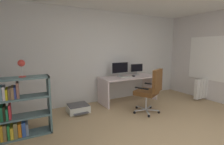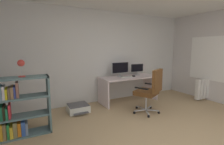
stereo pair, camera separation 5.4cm
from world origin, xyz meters
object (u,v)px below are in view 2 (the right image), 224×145
monitor_main (120,68)px  printer (78,108)px  bookshelf (18,110)px  desk_lamp (21,65)px  office_chair (150,89)px  monitor_secondary (137,69)px  computer_mouse (134,76)px  radiator (205,88)px  keyboard (126,77)px  desk (129,83)px

monitor_main → printer: 1.58m
bookshelf → desk_lamp: 0.78m
office_chair → desk_lamp: 2.67m
monitor_main → desk_lamp: size_ratio=1.96×
office_chair → printer: size_ratio=2.08×
monitor_secondary → desk_lamp: 3.14m
bookshelf → computer_mouse: bearing=12.9°
monitor_main → desk_lamp: (-2.42, -0.85, 0.29)m
printer → radiator: size_ratio=0.67×
desk_lamp → radiator: (4.67, -0.22, -0.90)m
keyboard → desk: bearing=28.5°
desk → desk_lamp: (-2.63, -0.73, 0.70)m
bookshelf → printer: size_ratio=2.06×
desk → desk_lamp: size_ratio=5.58×
desk_lamp → printer: size_ratio=0.58×
monitor_secondary → computer_mouse: bearing=-143.5°
monitor_secondary → printer: 2.07m
bookshelf → desk: bearing=15.0°
desk → printer: (-1.51, -0.12, -0.45)m
computer_mouse → printer: size_ratio=0.20×
office_chair → radiator: office_chair is taller
radiator → office_chair: bearing=-178.9°
monitor_main → printer: (-1.30, -0.23, -0.87)m
desk → radiator: (2.04, -0.95, -0.20)m
computer_mouse → desk_lamp: size_ratio=0.34×
office_chair → monitor_secondary: bearing=68.5°
monitor_main → printer: bearing=-169.9°
monitor_main → computer_mouse: monitor_main is taller
monitor_secondary → computer_mouse: 0.37m
desk → desk_lamp: 2.82m
computer_mouse → office_chair: size_ratio=0.10×
desk → printer: desk is taller
desk → monitor_main: bearing=151.3°
keyboard → printer: size_ratio=0.67×
desk_lamp → desk: bearing=15.5°
desk → bookshelf: (-2.73, -0.73, -0.07)m
monitor_secondary → computer_mouse: size_ratio=3.97×
monitor_secondary → printer: (-1.89, -0.23, -0.82)m
office_chair → printer: bearing=149.0°
bookshelf → printer: 1.42m
computer_mouse → radiator: computer_mouse is taller
monitor_main → computer_mouse: bearing=-30.7°
radiator → computer_mouse: bearing=155.7°
monitor_main → computer_mouse: (0.33, -0.19, -0.22)m
keyboard → radiator: 2.38m
radiator → bookshelf: bearing=177.4°
computer_mouse → monitor_main: bearing=163.4°
desk → monitor_main: size_ratio=2.85×
monitor_secondary → bookshelf: 3.25m
desk → monitor_main: 0.48m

